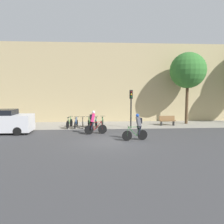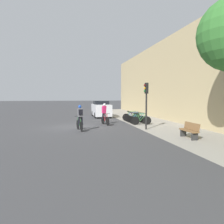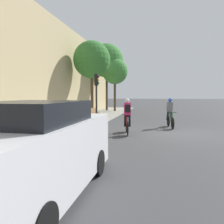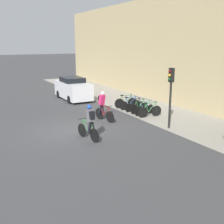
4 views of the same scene
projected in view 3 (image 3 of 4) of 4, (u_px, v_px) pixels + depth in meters
name	position (u px, v px, depth m)	size (l,w,h in m)	color
ground	(175.00, 133.00, 11.38)	(200.00, 200.00, 0.00)	#3D3D3F
kerb_strip	(56.00, 129.00, 12.77)	(44.00, 4.50, 0.01)	gray
building_facade	(15.00, 59.00, 12.97)	(44.00, 0.60, 8.15)	tan
cyclist_pink	(127.00, 116.00, 10.76)	(1.70, 0.56, 1.79)	black
cyclist_grey	(170.00, 112.00, 13.16)	(1.74, 0.55, 1.78)	black
parked_bike_0	(50.00, 131.00, 9.29)	(0.49, 1.69, 0.99)	black
parked_bike_1	(57.00, 130.00, 9.86)	(0.46, 1.64, 0.95)	black
parked_bike_2	(62.00, 128.00, 10.43)	(0.46, 1.63, 0.94)	black
parked_bike_3	(67.00, 126.00, 11.00)	(0.49, 1.60, 0.95)	black
parked_bike_4	(72.00, 125.00, 11.57)	(0.46, 1.67, 0.95)	black
parked_bike_5	(76.00, 123.00, 12.14)	(0.46, 1.69, 0.98)	black
traffic_light_pole	(97.00, 90.00, 14.29)	(0.26, 0.30, 3.33)	black
bench	(94.00, 113.00, 18.26)	(1.48, 0.44, 0.89)	brown
parked_car	(37.00, 151.00, 4.17)	(4.30, 1.84, 1.85)	silver
street_tree_0	(92.00, 60.00, 20.21)	(3.45, 3.45, 6.95)	#4C3823
street_tree_1	(115.00, 71.00, 26.42)	(3.11, 3.11, 6.38)	#4C3823
street_tree_2	(107.00, 61.00, 27.29)	(4.18, 4.18, 8.34)	#4C3823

